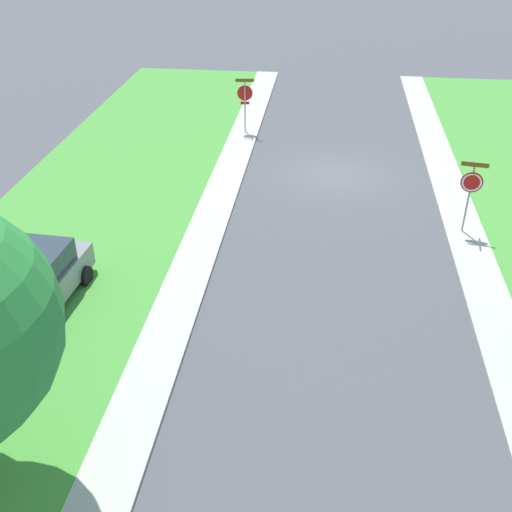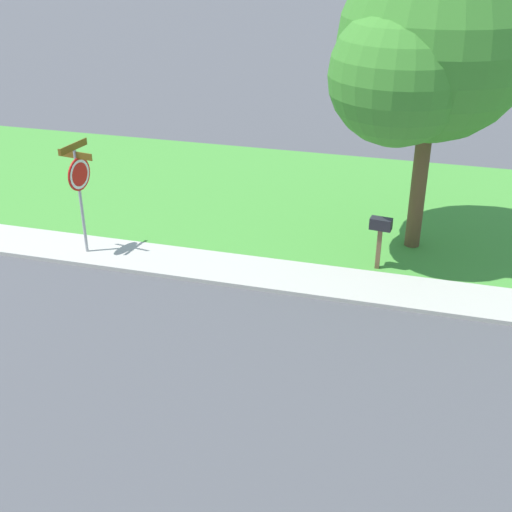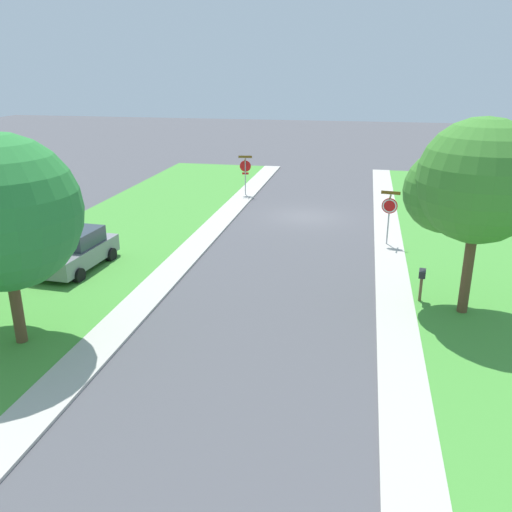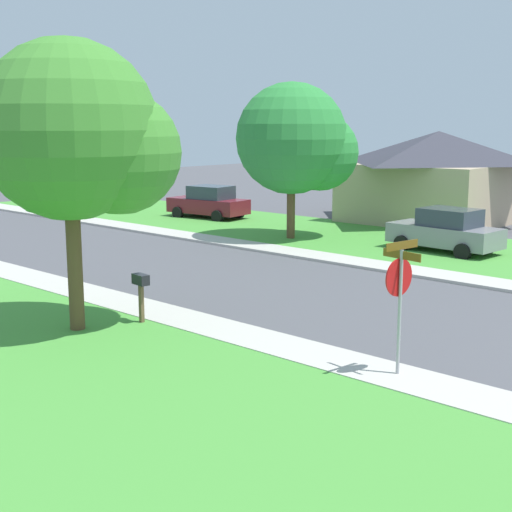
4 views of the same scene
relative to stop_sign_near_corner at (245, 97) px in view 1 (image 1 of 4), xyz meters
name	(u,v)px [view 1 (image 1 of 4)]	position (x,y,z in m)	size (l,w,h in m)	color
ground_plane	(336,175)	(-4.66, 4.64, -1.88)	(120.00, 120.00, 0.00)	#4C4C51
sidewalk_east	(163,340)	(0.04, 16.64, -1.83)	(1.40, 56.00, 0.10)	#B7B2A8
lawn_east	(3,328)	(4.74, 16.64, -1.84)	(8.00, 56.00, 0.08)	#479338
sidewalk_west	(512,368)	(-9.36, 16.64, -1.83)	(1.40, 56.00, 0.10)	#B7B2A8
stop_sign_near_corner	(245,97)	(0.00, 0.00, 0.00)	(0.92, 0.92, 2.77)	#9E9EA3
stop_sign_far_corner	(471,186)	(-9.25, 9.33, 0.01)	(0.91, 0.91, 2.77)	#9E9EA3
car_grey_far_down_street	(36,281)	(4.15, 15.37, -1.00)	(2.23, 4.40, 1.76)	gray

